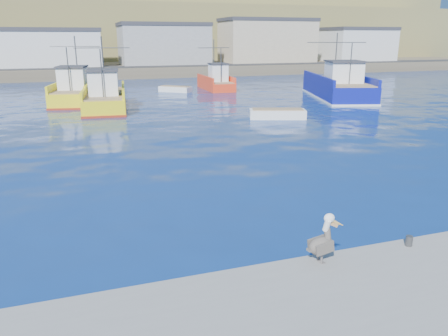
% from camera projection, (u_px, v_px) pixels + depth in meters
% --- Properties ---
extents(ground, '(260.00, 260.00, 0.00)m').
position_uv_depth(ground, '(263.00, 229.00, 14.75)').
color(ground, navy).
rests_on(ground, ground).
extents(dock_bollards, '(36.20, 0.20, 0.30)m').
position_uv_depth(dock_bollards, '(336.00, 254.00, 11.66)').
color(dock_bollards, '#4C4C4C').
rests_on(dock_bollards, dock).
extents(far_shore, '(200.00, 81.00, 24.00)m').
position_uv_depth(far_shore, '(92.00, 26.00, 111.24)').
color(far_shore, brown).
rests_on(far_shore, ground).
extents(trawler_yellow_a, '(5.57, 11.12, 6.43)m').
position_uv_depth(trawler_yellow_a, '(77.00, 92.00, 43.26)').
color(trawler_yellow_a, yellow).
rests_on(trawler_yellow_a, ground).
extents(trawler_yellow_b, '(4.85, 10.59, 6.38)m').
position_uv_depth(trawler_yellow_b, '(105.00, 98.00, 39.24)').
color(trawler_yellow_b, yellow).
rests_on(trawler_yellow_b, ground).
extents(trawler_blue, '(8.29, 14.09, 6.77)m').
position_uv_depth(trawler_blue, '(338.00, 87.00, 46.57)').
color(trawler_blue, navy).
rests_on(trawler_blue, ground).
extents(boat_orange, '(4.00, 7.69, 5.99)m').
position_uv_depth(boat_orange, '(216.00, 81.00, 53.83)').
color(boat_orange, '#F13A1A').
rests_on(boat_orange, ground).
extents(skiff_mid, '(4.66, 2.88, 0.96)m').
position_uv_depth(skiff_mid, '(277.00, 115.00, 34.71)').
color(skiff_mid, silver).
rests_on(skiff_mid, ground).
extents(skiff_far, '(4.50, 3.99, 0.97)m').
position_uv_depth(skiff_far, '(361.00, 83.00, 58.33)').
color(skiff_far, silver).
rests_on(skiff_far, ground).
extents(skiff_extra, '(3.77, 3.65, 0.85)m').
position_uv_depth(skiff_extra, '(175.00, 90.00, 51.79)').
color(skiff_extra, silver).
rests_on(skiff_extra, ground).
extents(pelican, '(1.09, 0.48, 1.35)m').
position_uv_depth(pelican, '(323.00, 242.00, 11.40)').
color(pelican, '#595451').
rests_on(pelican, dock).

